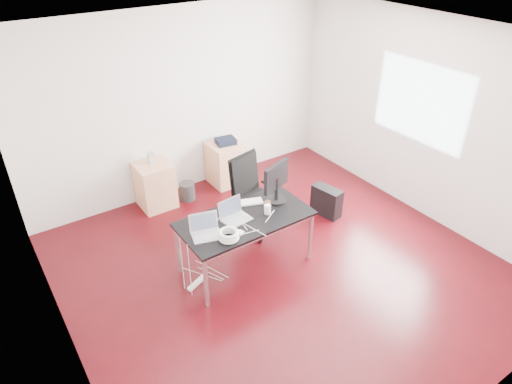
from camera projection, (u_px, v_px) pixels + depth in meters
room_shell at (286, 170)px, 5.05m from camera, size 5.00×5.00×5.00m
desk at (245, 221)px, 5.47m from camera, size 1.60×0.80×0.73m
office_chair at (252, 191)px, 6.20m from camera, size 0.57×0.59×1.08m
filing_cabinet_left at (155, 185)px, 6.83m from camera, size 0.50×0.50×0.70m
filing_cabinet_right at (226, 164)px, 7.42m from camera, size 0.50×0.50×0.70m
pc_tower at (326, 201)px, 6.69m from camera, size 0.28×0.48×0.44m
wastebasket at (187, 191)px, 7.09m from camera, size 0.31×0.31×0.28m
power_strip at (197, 283)px, 5.52m from camera, size 0.30×0.17×0.04m
laptop_left at (206, 230)px, 5.13m from camera, size 0.39×0.33×0.23m
laptop_right at (234, 215)px, 5.40m from camera, size 0.35×0.29×0.23m
monitor at (276, 180)px, 5.63m from camera, size 0.44×0.26×0.51m
keyboard at (245, 203)px, 5.70m from camera, size 0.46×0.29×0.02m
cup_white at (267, 209)px, 5.49m from camera, size 0.08×0.08×0.12m
cup_brown at (268, 205)px, 5.59m from camera, size 0.08×0.08×0.10m
cable_coil at (229, 235)px, 5.06m from camera, size 0.24×0.24×0.11m
power_adapter at (240, 233)px, 5.17m from camera, size 0.09×0.09×0.03m
speaker at (151, 158)px, 6.64m from camera, size 0.09×0.08×0.18m
navy_garment at (226, 141)px, 7.22m from camera, size 0.33×0.28×0.09m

